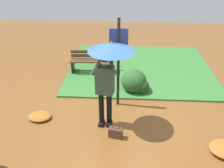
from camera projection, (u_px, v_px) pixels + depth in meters
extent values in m
plane|color=brown|center=(116.00, 123.00, 5.67)|extent=(18.00, 18.00, 0.00)
cube|color=#387533|center=(140.00, 68.00, 8.23)|extent=(4.80, 4.00, 0.05)
cylinder|color=black|center=(101.00, 109.00, 5.43)|extent=(0.12, 0.12, 0.86)
cylinder|color=black|center=(109.00, 109.00, 5.42)|extent=(0.12, 0.12, 0.86)
cube|color=black|center=(102.00, 123.00, 5.59)|extent=(0.15, 0.24, 0.08)
cube|color=black|center=(109.00, 123.00, 5.58)|extent=(0.15, 0.24, 0.08)
cube|color=#334738|center=(105.00, 80.00, 5.06)|extent=(0.42, 0.31, 0.64)
sphere|color=beige|center=(104.00, 60.00, 4.83)|extent=(0.20, 0.20, 0.20)
ellipsoid|color=black|center=(104.00, 59.00, 4.81)|extent=(0.20, 0.20, 0.15)
cylinder|color=#334738|center=(94.00, 72.00, 4.94)|extent=(0.18, 0.13, 0.18)
cylinder|color=#334738|center=(96.00, 68.00, 4.88)|extent=(0.24, 0.11, 0.33)
cube|color=black|center=(100.00, 62.00, 4.82)|extent=(0.07, 0.03, 0.14)
cylinder|color=#334738|center=(112.00, 70.00, 4.93)|extent=(0.11, 0.10, 0.09)
cylinder|color=#334738|center=(112.00, 66.00, 4.90)|extent=(0.10, 0.09, 0.23)
cylinder|color=#A5A5AD|center=(111.00, 52.00, 4.75)|extent=(0.02, 0.02, 0.41)
cone|color=#264C8C|center=(111.00, 47.00, 4.70)|extent=(0.96, 0.96, 0.16)
sphere|color=#A5A5AD|center=(111.00, 42.00, 4.64)|extent=(0.02, 0.02, 0.02)
cylinder|color=black|center=(118.00, 65.00, 5.78)|extent=(0.07, 0.07, 2.30)
cube|color=navy|center=(119.00, 43.00, 5.52)|extent=(0.44, 0.04, 0.70)
cube|color=silver|center=(119.00, 43.00, 5.54)|extent=(0.38, 0.01, 0.64)
cube|color=#4C3323|center=(116.00, 133.00, 5.18)|extent=(0.32, 0.20, 0.24)
torus|color=#4C3323|center=(116.00, 127.00, 5.10)|extent=(0.18, 0.05, 0.18)
cube|color=black|center=(73.00, 67.00, 7.84)|extent=(0.08, 0.36, 0.44)
cube|color=black|center=(112.00, 68.00, 7.78)|extent=(0.08, 0.36, 0.44)
cube|color=#513823|center=(91.00, 62.00, 7.59)|extent=(1.40, 0.19, 0.04)
cube|color=#513823|center=(92.00, 61.00, 7.69)|extent=(1.40, 0.19, 0.04)
cube|color=#513823|center=(92.00, 59.00, 7.80)|extent=(1.40, 0.19, 0.04)
cube|color=#513823|center=(92.00, 56.00, 7.79)|extent=(1.40, 0.13, 0.10)
cube|color=#513823|center=(92.00, 52.00, 7.72)|extent=(1.40, 0.13, 0.10)
ellipsoid|color=#285628|center=(134.00, 81.00, 6.78)|extent=(0.72, 0.72, 0.65)
ellipsoid|color=#1E421E|center=(141.00, 86.00, 6.73)|extent=(0.43, 0.43, 0.43)
ellipsoid|color=#A86023|center=(40.00, 116.00, 5.79)|extent=(0.55, 0.44, 0.12)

